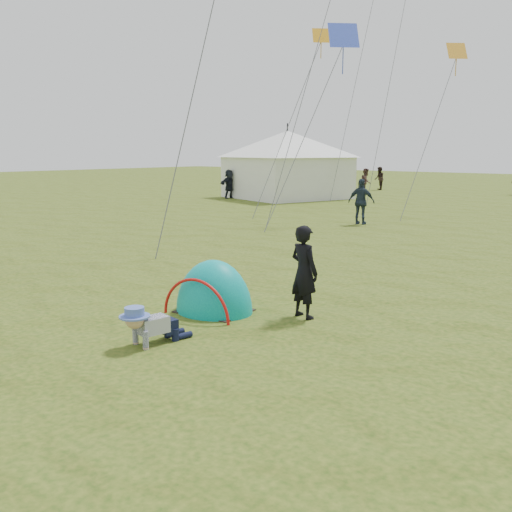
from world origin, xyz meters
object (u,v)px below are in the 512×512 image
Objects in this scene: crawling_toddler at (149,324)px; standing_adult at (304,272)px; event_marquee at (287,162)px; popup_tent at (214,311)px.

standing_adult is at bearing 79.40° from crawling_toddler.
standing_adult is 0.26× the size of event_marquee.
standing_adult is 25.58m from event_marquee.
event_marquee is at bearing 131.77° from crawling_toddler.
popup_tent is at bearing 114.02° from crawling_toddler.
crawling_toddler is at bearing 82.01° from standing_adult.
crawling_toddler is 0.13× the size of event_marquee.
popup_tent is at bearing -39.21° from event_marquee.
event_marquee reaches higher than crawling_toddler.
popup_tent is 25.38m from event_marquee.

